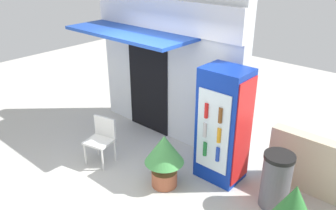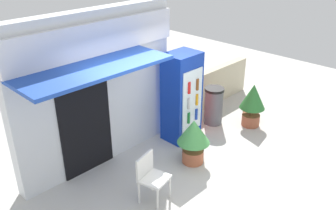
{
  "view_description": "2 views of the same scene",
  "coord_description": "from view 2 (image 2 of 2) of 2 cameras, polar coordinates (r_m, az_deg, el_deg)",
  "views": [
    {
      "loc": [
        3.69,
        -3.06,
        3.52
      ],
      "look_at": [
        0.5,
        0.6,
        1.3
      ],
      "focal_mm": 36.49,
      "sensor_mm": 36.0,
      "label": 1
    },
    {
      "loc": [
        -3.89,
        -3.4,
        4.05
      ],
      "look_at": [
        0.28,
        0.67,
        1.25
      ],
      "focal_mm": 38.19,
      "sensor_mm": 36.0,
      "label": 2
    }
  ],
  "objects": [
    {
      "name": "potted_plant_near_shop",
      "position": [
        6.83,
        4.1,
        -5.04
      ],
      "size": [
        0.63,
        0.63,
        0.91
      ],
      "color": "#AD5B3D",
      "rests_on": "ground"
    },
    {
      "name": "stone_boundary_wall",
      "position": [
        9.38,
        7.23,
        3.05
      ],
      "size": [
        2.61,
        0.22,
        0.95
      ],
      "primitive_type": "cube",
      "color": "beige",
      "rests_on": "ground"
    },
    {
      "name": "ground",
      "position": [
        6.56,
        2.5,
        -12.45
      ],
      "size": [
        16.0,
        16.0,
        0.0
      ],
      "primitive_type": "plane",
      "color": "beige"
    },
    {
      "name": "plastic_chair",
      "position": [
        5.96,
        -2.82,
        -11.03
      ],
      "size": [
        0.52,
        0.5,
        0.83
      ],
      "color": "silver",
      "rests_on": "ground"
    },
    {
      "name": "storefront_building",
      "position": [
        6.59,
        -11.29,
        2.76
      ],
      "size": [
        3.37,
        1.24,
        2.93
      ],
      "color": "silver",
      "rests_on": "ground"
    },
    {
      "name": "drink_cooler",
      "position": [
        7.48,
        2.26,
        1.28
      ],
      "size": [
        0.74,
        0.62,
        1.92
      ],
      "color": "#0C2D9E",
      "rests_on": "ground"
    },
    {
      "name": "potted_plant_curbside",
      "position": [
        8.33,
        13.36,
        0.64
      ],
      "size": [
        0.58,
        0.58,
        1.02
      ],
      "color": "#995138",
      "rests_on": "ground"
    },
    {
      "name": "cardboard_box",
      "position": [
        8.81,
        13.02,
        -1.36
      ],
      "size": [
        0.47,
        0.37,
        0.28
      ],
      "primitive_type": "cube",
      "rotation": [
        0.0,
        0.0,
        0.26
      ],
      "color": "tan",
      "rests_on": "ground"
    },
    {
      "name": "trash_bin",
      "position": [
        8.36,
        7.28,
        -0.09
      ],
      "size": [
        0.45,
        0.45,
        0.88
      ],
      "color": "#595960",
      "rests_on": "ground"
    }
  ]
}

